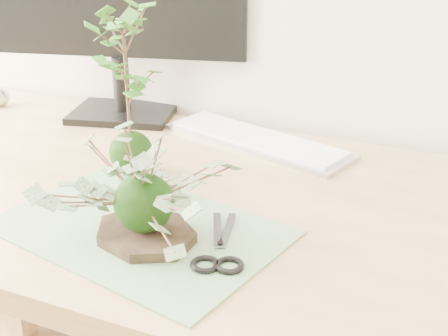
# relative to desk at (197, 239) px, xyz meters

# --- Properties ---
(desk) EXTENTS (1.60, 0.70, 0.74)m
(desk) POSITION_rel_desk_xyz_m (0.00, 0.00, 0.00)
(desk) COLOR #DDAF70
(desk) RESTS_ON ground_plane
(cutting_mat) EXTENTS (0.47, 0.36, 0.00)m
(cutting_mat) POSITION_rel_desk_xyz_m (-0.02, -0.15, 0.09)
(cutting_mat) COLOR #6F9767
(cutting_mat) RESTS_ON desk
(stone_dish) EXTENTS (0.21, 0.21, 0.01)m
(stone_dish) POSITION_rel_desk_xyz_m (0.00, -0.17, 0.10)
(stone_dish) COLOR black
(stone_dish) RESTS_ON cutting_mat
(ivy_kokedama) EXTENTS (0.30, 0.30, 0.17)m
(ivy_kokedama) POSITION_rel_desk_xyz_m (0.00, -0.17, 0.19)
(ivy_kokedama) COLOR black
(ivy_kokedama) RESTS_ON stone_dish
(maple_kokedama) EXTENTS (0.20, 0.20, 0.33)m
(maple_kokedama) POSITION_rel_desk_xyz_m (-0.14, 0.03, 0.32)
(maple_kokedama) COLOR black
(maple_kokedama) RESTS_ON desk
(keyboard) EXTENTS (0.42, 0.23, 0.02)m
(keyboard) POSITION_rel_desk_xyz_m (0.01, 0.26, 0.10)
(keyboard) COLOR #ADADB4
(keyboard) RESTS_ON desk
(scissors) EXTENTS (0.09, 0.17, 0.01)m
(scissors) POSITION_rel_desk_xyz_m (0.11, -0.18, 0.10)
(scissors) COLOR gray
(scissors) RESTS_ON cutting_mat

